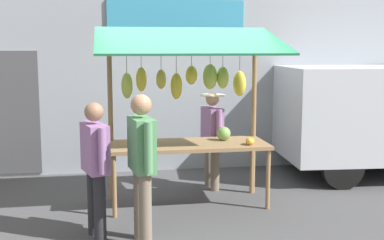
# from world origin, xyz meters

# --- Properties ---
(ground_plane) EXTENTS (40.00, 40.00, 0.00)m
(ground_plane) POSITION_xyz_m (0.00, 0.00, 0.00)
(ground_plane) COLOR #424244
(street_backdrop) EXTENTS (9.00, 0.30, 3.40)m
(street_backdrop) POSITION_xyz_m (0.06, -2.20, 1.70)
(street_backdrop) COLOR #8C939E
(street_backdrop) RESTS_ON ground
(market_stall) EXTENTS (2.50, 1.46, 2.50)m
(market_stall) POSITION_xyz_m (-0.04, -0.08, 1.57)
(market_stall) COLOR olive
(market_stall) RESTS_ON ground
(vendor_with_sunhat) EXTENTS (0.39, 0.66, 1.52)m
(vendor_with_sunhat) POSITION_xyz_m (-0.50, -0.75, 0.88)
(vendor_with_sunhat) COLOR #726656
(vendor_with_sunhat) RESTS_ON ground
(shopper_with_shopping_bag) EXTENTS (0.30, 0.71, 1.70)m
(shopper_with_shopping_bag) POSITION_xyz_m (0.74, 1.32, 0.99)
(shopper_with_shopping_bag) COLOR #726656
(shopper_with_shopping_bag) RESTS_ON ground
(shopper_in_grey_tee) EXTENTS (0.35, 0.66, 1.59)m
(shopper_in_grey_tee) POSITION_xyz_m (1.26, 1.08, 0.91)
(shopper_in_grey_tee) COLOR #232328
(shopper_in_grey_tee) RESTS_ON ground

